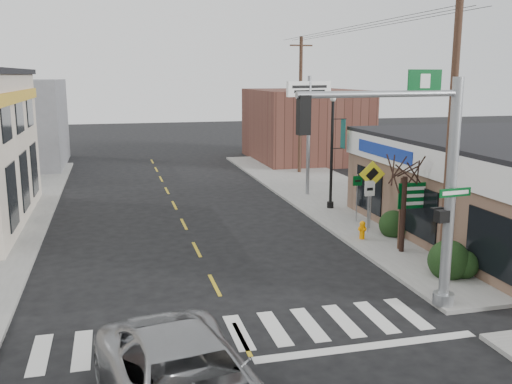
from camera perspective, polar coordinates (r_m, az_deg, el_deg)
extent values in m
plane|color=black|center=(15.31, -1.43, -14.48)|extent=(140.00, 140.00, 0.00)
cube|color=gray|center=(29.78, 9.97, -1.50)|extent=(6.00, 38.00, 0.13)
cube|color=gold|center=(22.65, -5.96, -5.73)|extent=(0.12, 56.00, 0.01)
cube|color=silver|center=(15.66, -1.77, -13.84)|extent=(11.00, 2.20, 0.01)
cube|color=brown|center=(46.11, 4.86, 6.68)|extent=(8.00, 10.00, 5.60)
cylinder|color=gray|center=(17.04, 18.87, -0.26)|extent=(0.31, 0.31, 6.56)
cylinder|color=gray|center=(15.52, 11.99, 9.59)|extent=(4.81, 0.17, 0.17)
cube|color=black|center=(14.71, 4.10, 7.80)|extent=(0.31, 0.24, 0.98)
cube|color=#034517|center=(16.84, 19.30, -0.05)|extent=(1.04, 0.04, 0.24)
cube|color=#034517|center=(16.13, 16.30, 10.62)|extent=(1.04, 0.05, 0.60)
cube|color=black|center=(16.99, 18.12, -2.33)|extent=(0.35, 0.28, 0.35)
cube|color=#493022|center=(22.49, 14.25, -2.12)|extent=(0.10, 0.10, 2.80)
cube|color=#493022|center=(23.13, 17.09, -1.90)|extent=(0.10, 0.10, 2.80)
cube|color=#13542F|center=(22.60, 15.86, -0.32)|extent=(1.60, 0.05, 1.00)
cylinder|color=orange|center=(23.81, 10.57, -3.92)|extent=(0.22, 0.22, 0.61)
sphere|color=orange|center=(23.73, 10.60, -3.14)|extent=(0.24, 0.24, 0.24)
cylinder|color=gray|center=(25.28, 11.41, -0.55)|extent=(0.07, 0.07, 2.75)
cube|color=yellow|center=(25.06, 11.53, 1.77)|extent=(1.17, 0.03, 1.17)
cylinder|color=black|center=(28.67, 7.57, 3.71)|extent=(0.15, 0.15, 5.41)
sphere|color=silver|center=(28.42, 7.72, 9.22)|extent=(0.29, 0.29, 0.29)
cube|color=#144C45|center=(28.76, 8.69, 5.79)|extent=(0.02, 0.57, 1.46)
cylinder|color=gray|center=(31.86, 5.26, 5.59)|extent=(0.19, 0.19, 6.57)
cube|color=white|center=(31.69, 5.35, 10.24)|extent=(3.09, 0.18, 0.82)
cylinder|color=black|center=(22.21, 14.51, -2.18)|extent=(0.18, 0.18, 2.90)
ellipsoid|color=#1C3315|center=(20.23, 18.72, -6.52)|extent=(1.39, 1.39, 1.04)
ellipsoid|color=black|center=(24.59, 13.58, -3.19)|extent=(1.21, 1.21, 0.91)
cylinder|color=#4E3C23|center=(20.75, 18.96, 6.49)|extent=(0.26, 0.26, 9.94)
cylinder|color=#3D2E1C|center=(39.22, 4.45, 8.61)|extent=(0.24, 0.24, 9.13)
cube|color=#3D2E1C|center=(39.21, 4.54, 14.41)|extent=(1.59, 0.10, 0.10)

